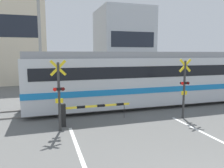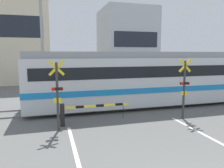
# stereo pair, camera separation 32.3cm
# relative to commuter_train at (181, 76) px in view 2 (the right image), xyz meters

# --- Properties ---
(rail_track_near) EXTENTS (50.00, 0.10, 0.08)m
(rail_track_near) POSITION_rel_commuter_train_xyz_m (-5.03, -0.72, -1.79)
(rail_track_near) COLOR gray
(rail_track_near) RESTS_ON ground_plane
(rail_track_far) EXTENTS (50.00, 0.10, 0.08)m
(rail_track_far) POSITION_rel_commuter_train_xyz_m (-5.03, 0.72, -1.79)
(rail_track_far) COLOR gray
(rail_track_far) RESTS_ON ground_plane
(commuter_train) EXTENTS (19.75, 2.93, 3.42)m
(commuter_train) POSITION_rel_commuter_train_xyz_m (0.00, 0.00, 0.00)
(commuter_train) COLOR silver
(commuter_train) RESTS_ON ground_plane
(crossing_barrier_near) EXTENTS (3.31, 0.20, 1.07)m
(crossing_barrier_near) POSITION_rel_commuter_train_xyz_m (-7.14, -2.73, -1.14)
(crossing_barrier_near) COLOR black
(crossing_barrier_near) RESTS_ON ground_plane
(crossing_barrier_far) EXTENTS (3.31, 0.20, 1.07)m
(crossing_barrier_far) POSITION_rel_commuter_train_xyz_m (-2.92, 2.60, -1.14)
(crossing_barrier_far) COLOR black
(crossing_barrier_far) RESTS_ON ground_plane
(crossing_signal_left) EXTENTS (0.68, 0.15, 3.06)m
(crossing_signal_left) POSITION_rel_commuter_train_xyz_m (-8.13, -3.24, -0.14)
(crossing_signal_left) COLOR #333333
(crossing_signal_left) RESTS_ON ground_plane
(crossing_signal_right) EXTENTS (0.68, 0.15, 3.06)m
(crossing_signal_right) POSITION_rel_commuter_train_xyz_m (-1.92, -3.24, -0.14)
(crossing_signal_right) COLOR #333333
(crossing_signal_right) RESTS_ON ground_plane
(pedestrian) EXTENTS (0.38, 0.22, 1.63)m
(pedestrian) POSITION_rel_commuter_train_xyz_m (-6.14, 4.39, -0.90)
(pedestrian) COLOR brown
(pedestrian) RESTS_ON ground_plane
(building_left_of_street) EXTENTS (7.65, 7.04, 10.91)m
(building_left_of_street) POSITION_rel_commuter_train_xyz_m (-12.11, 14.98, 3.63)
(building_left_of_street) COLOR beige
(building_left_of_street) RESTS_ON ground_plane
(building_right_of_street) EXTENTS (6.43, 7.04, 8.98)m
(building_right_of_street) POSITION_rel_commuter_train_xyz_m (1.44, 14.98, 2.66)
(building_right_of_street) COLOR #B2B7BC
(building_right_of_street) RESTS_ON ground_plane
(utility_pole_streetside) EXTENTS (0.22, 0.22, 8.57)m
(utility_pole_streetside) POSITION_rel_commuter_train_xyz_m (-8.88, 5.10, 2.46)
(utility_pole_streetside) COLOR gray
(utility_pole_streetside) RESTS_ON ground_plane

